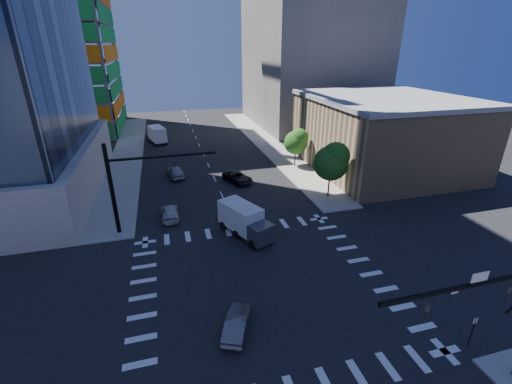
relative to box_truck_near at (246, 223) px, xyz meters
name	(u,v)px	position (x,y,z in m)	size (l,w,h in m)	color
ground	(263,285)	(-0.62, -7.70, -1.32)	(160.00, 160.00, 0.00)	black
road_markings	(263,285)	(-0.62, -7.70, -1.32)	(20.00, 20.00, 0.01)	silver
sidewalk_ne	(266,143)	(11.88, 32.30, -1.25)	(5.00, 60.00, 0.15)	gray
sidewalk_nw	(128,153)	(-13.12, 32.30, -1.25)	(5.00, 60.00, 0.15)	gray
construction_building	(34,3)	(-28.03, 54.23, 23.29)	(25.16, 34.50, 70.60)	slate
commercial_building	(384,133)	(24.38, 14.30, 3.99)	(20.50, 22.50, 10.60)	#A3845E
bg_building_ne	(309,60)	(26.38, 47.30, 12.68)	(24.00, 30.00, 28.00)	#5F5A55
signal_mast_nw	(127,180)	(-10.61, 3.80, 4.17)	(10.20, 0.40, 9.00)	black
tree_south	(332,161)	(12.01, 6.20, 3.36)	(4.16, 4.16, 6.82)	#382316
tree_north	(297,141)	(12.31, 18.20, 2.66)	(3.54, 3.52, 5.78)	#382316
no_parking_sign	(473,329)	(10.08, -16.70, 0.06)	(0.30, 0.06, 2.20)	black
car_nb_far	(238,177)	(2.26, 14.12, -0.63)	(2.30, 4.99, 1.39)	black
car_sb_near	(170,212)	(-7.08, 5.82, -0.69)	(1.78, 4.38, 1.27)	#B7B7B7
car_sb_mid	(176,172)	(-5.75, 18.34, -0.53)	(1.87, 4.65, 1.58)	#94979B
car_sb_cross	(237,323)	(-3.53, -11.70, -0.69)	(1.35, 3.86, 1.27)	#545358
box_truck_near	(246,223)	(0.00, 0.00, 0.00)	(4.58, 6.20, 2.99)	black
box_truck_far	(156,135)	(-8.24, 38.49, 0.07)	(3.93, 6.44, 3.15)	black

